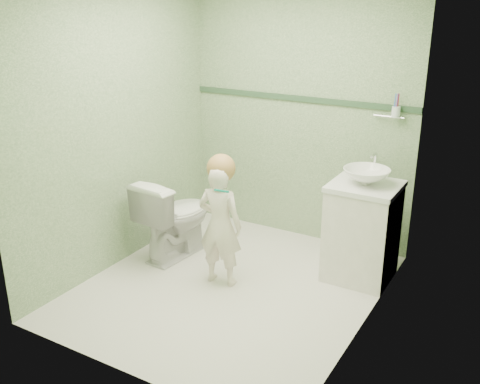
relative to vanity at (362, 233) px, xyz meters
The scene contains 12 objects.
ground 1.16m from the vanity, 140.19° to the right, with size 2.50×2.50×0.00m, color silver.
room_shell 1.35m from the vanity, 140.19° to the right, with size 2.50×2.54×2.40m.
trim_stripe 1.38m from the vanity, 147.36° to the left, with size 2.20×0.02×0.05m, color #315035.
vanity is the anchor object (origin of this frame).
counter 0.41m from the vanity, ahead, with size 0.54×0.52×0.04m, color white.
basin 0.49m from the vanity, ahead, with size 0.37×0.37×0.13m, color white.
faucet 0.60m from the vanity, 90.00° to the left, with size 0.03×0.13×0.18m.
cup_holder 1.05m from the vanity, 83.75° to the left, with size 0.26×0.07×0.21m.
toilet 1.64m from the vanity, 164.47° to the right, with size 0.42×0.73×0.75m, color white.
toddler 1.17m from the vanity, 145.43° to the right, with size 0.37×0.24×1.02m, color white.
hair_cap 1.29m from the vanity, 146.45° to the right, with size 0.23×0.23×0.23m, color #A87B43.
teal_toothbrush 1.26m from the vanity, 138.32° to the right, with size 0.11×0.14×0.08m.
Camera 1 is at (2.05, -3.36, 2.26)m, focal length 41.00 mm.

